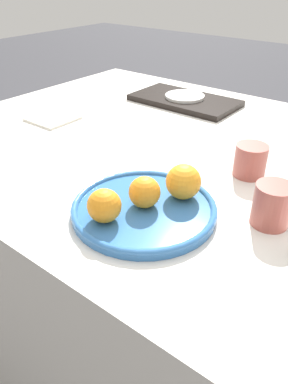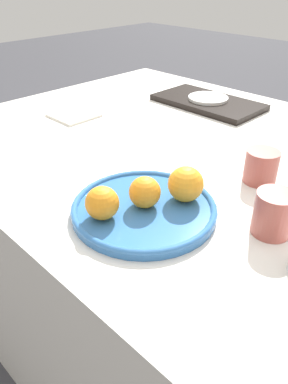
% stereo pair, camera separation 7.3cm
% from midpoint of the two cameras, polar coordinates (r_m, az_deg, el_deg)
% --- Properties ---
extents(ground_plane, '(12.00, 12.00, 0.00)m').
position_cam_midpoint_polar(ground_plane, '(1.52, 6.42, -19.60)').
color(ground_plane, '#38383D').
extents(table, '(1.43, 1.10, 0.75)m').
position_cam_midpoint_polar(table, '(1.25, 7.44, -8.79)').
color(table, silver).
rests_on(table, ground_plane).
extents(fruit_platter, '(0.29, 0.29, 0.02)m').
position_cam_midpoint_polar(fruit_platter, '(0.75, 2.78, -2.60)').
color(fruit_platter, '#336BAD').
rests_on(fruit_platter, table).
extents(orange_0, '(0.06, 0.06, 0.06)m').
position_cam_midpoint_polar(orange_0, '(0.70, -3.45, -1.79)').
color(orange_0, orange).
rests_on(orange_0, fruit_platter).
extents(orange_1, '(0.06, 0.06, 0.06)m').
position_cam_midpoint_polar(orange_1, '(0.73, 2.96, -0.12)').
color(orange_1, orange).
rests_on(orange_1, fruit_platter).
extents(orange_2, '(0.07, 0.07, 0.07)m').
position_cam_midpoint_polar(orange_2, '(0.76, 9.12, 1.11)').
color(orange_2, orange).
rests_on(orange_2, fruit_platter).
extents(serving_tray, '(0.37, 0.20, 0.02)m').
position_cam_midpoint_polar(serving_tray, '(1.38, 11.23, 13.24)').
color(serving_tray, black).
rests_on(serving_tray, table).
extents(side_plate, '(0.14, 0.14, 0.01)m').
position_cam_midpoint_polar(side_plate, '(1.38, 11.30, 13.83)').
color(side_plate, silver).
rests_on(side_plate, serving_tray).
extents(cup_1, '(0.07, 0.07, 0.08)m').
position_cam_midpoint_polar(cup_1, '(0.90, 19.67, 3.61)').
color(cup_1, '#9E4C42').
rests_on(cup_1, table).
extents(cup_3, '(0.07, 0.07, 0.08)m').
position_cam_midpoint_polar(cup_3, '(0.73, 21.86, -3.17)').
color(cup_3, '#9E4C42').
rests_on(cup_3, table).
extents(napkin, '(0.14, 0.13, 0.01)m').
position_cam_midpoint_polar(napkin, '(1.27, -9.03, 11.46)').
color(napkin, silver).
rests_on(napkin, table).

